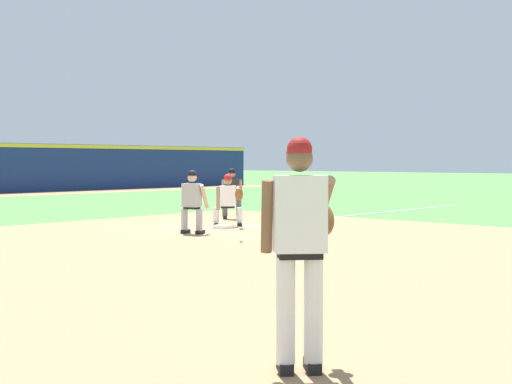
{
  "coord_description": "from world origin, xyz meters",
  "views": [
    {
      "loc": [
        -12.47,
        -12.32,
        1.67
      ],
      "look_at": [
        -5.7,
        -6.21,
        1.27
      ],
      "focal_mm": 50.0,
      "sensor_mm": 36.0,
      "label": 1
    }
  ],
  "objects_px": {
    "baseball": "(241,241)",
    "umpire": "(232,191)",
    "pitcher": "(301,239)",
    "baserunner": "(192,199)",
    "first_baseman": "(229,198)",
    "first_base_bag": "(224,227)"
  },
  "relations": [
    {
      "from": "baseball",
      "to": "umpire",
      "type": "distance_m",
      "value": 6.02
    },
    {
      "from": "pitcher",
      "to": "umpire",
      "type": "relative_size",
      "value": 1.27
    },
    {
      "from": "umpire",
      "to": "baseball",
      "type": "bearing_deg",
      "value": -134.24
    },
    {
      "from": "pitcher",
      "to": "umpire",
      "type": "distance_m",
      "value": 14.89
    },
    {
      "from": "baserunner",
      "to": "umpire",
      "type": "bearing_deg",
      "value": 31.67
    },
    {
      "from": "baseball",
      "to": "first_baseman",
      "type": "relative_size",
      "value": 0.06
    },
    {
      "from": "baseball",
      "to": "pitcher",
      "type": "relative_size",
      "value": 0.04
    },
    {
      "from": "baseball",
      "to": "baserunner",
      "type": "height_order",
      "value": "baserunner"
    },
    {
      "from": "baseball",
      "to": "baserunner",
      "type": "bearing_deg",
      "value": 75.03
    },
    {
      "from": "baserunner",
      "to": "umpire",
      "type": "height_order",
      "value": "same"
    },
    {
      "from": "baseball",
      "to": "umpire",
      "type": "xyz_separation_m",
      "value": [
        4.17,
        4.28,
        0.76
      ]
    },
    {
      "from": "pitcher",
      "to": "umpire",
      "type": "xyz_separation_m",
      "value": [
        10.33,
        10.73,
        -0.27
      ]
    },
    {
      "from": "first_base_bag",
      "to": "umpire",
      "type": "distance_m",
      "value": 3.01
    },
    {
      "from": "first_base_bag",
      "to": "baseball",
      "type": "height_order",
      "value": "first_base_bag"
    },
    {
      "from": "baserunner",
      "to": "first_baseman",
      "type": "bearing_deg",
      "value": 18.86
    },
    {
      "from": "pitcher",
      "to": "baseball",
      "type": "bearing_deg",
      "value": 46.3
    },
    {
      "from": "first_base_bag",
      "to": "baseball",
      "type": "xyz_separation_m",
      "value": [
        -1.94,
        -2.41,
        -0.01
      ]
    },
    {
      "from": "first_baseman",
      "to": "first_base_bag",
      "type": "bearing_deg",
      "value": -149.27
    },
    {
      "from": "first_base_bag",
      "to": "baserunner",
      "type": "relative_size",
      "value": 0.26
    },
    {
      "from": "first_base_bag",
      "to": "first_baseman",
      "type": "distance_m",
      "value": 0.86
    },
    {
      "from": "first_baseman",
      "to": "umpire",
      "type": "xyz_separation_m",
      "value": [
        1.78,
        1.61,
        0.06
      ]
    },
    {
      "from": "first_baseman",
      "to": "baserunner",
      "type": "relative_size",
      "value": 0.92
    }
  ]
}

